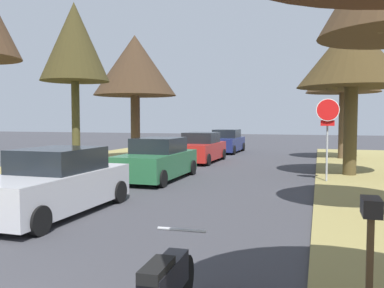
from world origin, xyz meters
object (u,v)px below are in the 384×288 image
(street_tree_right_far, at_px, (343,69))
(parked_sedan_navy, at_px, (226,142))
(stop_sign_far, at_px, (328,122))
(parked_sedan_silver, at_px, (55,184))
(curbside_mailbox, at_px, (371,219))
(parked_sedan_green, at_px, (157,160))
(street_tree_left_far, at_px, (135,66))
(parked_sedan_red, at_px, (200,148))
(street_tree_left_mid_b, at_px, (74,43))
(street_tree_right_mid_b, at_px, (352,55))

(street_tree_right_far, distance_m, parked_sedan_navy, 8.94)
(stop_sign_far, relative_size, parked_sedan_silver, 0.67)
(parked_sedan_silver, bearing_deg, curbside_mailbox, -23.61)
(parked_sedan_silver, relative_size, parked_sedan_green, 1.00)
(street_tree_left_far, xyz_separation_m, parked_sedan_green, (4.03, -6.60, -4.50))
(parked_sedan_navy, bearing_deg, parked_sedan_silver, -89.88)
(parked_sedan_red, height_order, parked_sedan_navy, same)
(curbside_mailbox, bearing_deg, parked_sedan_navy, 107.05)
(street_tree_left_mid_b, distance_m, parked_sedan_silver, 9.18)
(street_tree_right_far, distance_m, curbside_mailbox, 19.73)
(street_tree_right_mid_b, height_order, parked_sedan_green, street_tree_right_mid_b)
(street_tree_right_mid_b, bearing_deg, parked_sedan_green, -155.48)
(parked_sedan_green, xyz_separation_m, parked_sedan_navy, (-0.26, 13.08, 0.00))
(street_tree_right_far, distance_m, street_tree_left_mid_b, 14.71)
(stop_sign_far, bearing_deg, street_tree_left_far, 151.80)
(stop_sign_far, height_order, street_tree_left_mid_b, street_tree_left_mid_b)
(street_tree_right_far, bearing_deg, street_tree_right_mid_b, -90.31)
(curbside_mailbox, bearing_deg, street_tree_right_mid_b, 87.35)
(street_tree_right_mid_b, bearing_deg, parked_sedan_silver, -128.43)
(stop_sign_far, relative_size, street_tree_right_far, 0.46)
(parked_sedan_silver, relative_size, parked_sedan_navy, 1.00)
(parked_sedan_green, distance_m, curbside_mailbox, 10.97)
(stop_sign_far, height_order, street_tree_right_far, street_tree_right_far)
(parked_sedan_silver, height_order, parked_sedan_red, same)
(street_tree_left_far, distance_m, parked_sedan_navy, 8.74)
(street_tree_left_far, xyz_separation_m, parked_sedan_silver, (3.81, -12.54, -4.50))
(stop_sign_far, relative_size, curbside_mailbox, 2.34)
(street_tree_right_mid_b, xyz_separation_m, street_tree_left_far, (-11.06, 3.40, 0.39))
(stop_sign_far, distance_m, street_tree_right_mid_b, 3.46)
(parked_sedan_silver, bearing_deg, parked_sedan_navy, 90.12)
(street_tree_left_far, bearing_deg, curbside_mailbox, -55.82)
(stop_sign_far, height_order, curbside_mailbox, stop_sign_far)
(stop_sign_far, distance_m, parked_sedan_silver, 9.63)
(stop_sign_far, distance_m, curbside_mailbox, 10.09)
(street_tree_right_mid_b, bearing_deg, street_tree_left_far, 162.92)
(street_tree_right_mid_b, distance_m, parked_sedan_red, 8.98)
(parked_sedan_silver, relative_size, curbside_mailbox, 3.47)
(stop_sign_far, bearing_deg, parked_sedan_navy, 118.16)
(stop_sign_far, relative_size, parked_sedan_red, 0.67)
(street_tree_left_mid_b, distance_m, curbside_mailbox, 15.05)
(street_tree_right_far, height_order, street_tree_left_mid_b, street_tree_left_mid_b)
(street_tree_left_far, height_order, parked_sedan_red, street_tree_left_far)
(street_tree_right_mid_b, xyz_separation_m, curbside_mailbox, (-0.56, -12.07, -3.78))
(stop_sign_far, distance_m, parked_sedan_green, 6.40)
(street_tree_left_mid_b, xyz_separation_m, parked_sedan_green, (4.11, -0.88, -4.77))
(stop_sign_far, xyz_separation_m, street_tree_left_far, (-10.15, 5.44, 3.03))
(parked_sedan_navy, bearing_deg, stop_sign_far, -61.84)
(street_tree_left_far, bearing_deg, street_tree_right_mid_b, -17.08)
(stop_sign_far, distance_m, street_tree_left_far, 11.91)
(parked_sedan_red, bearing_deg, street_tree_left_mid_b, -124.35)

